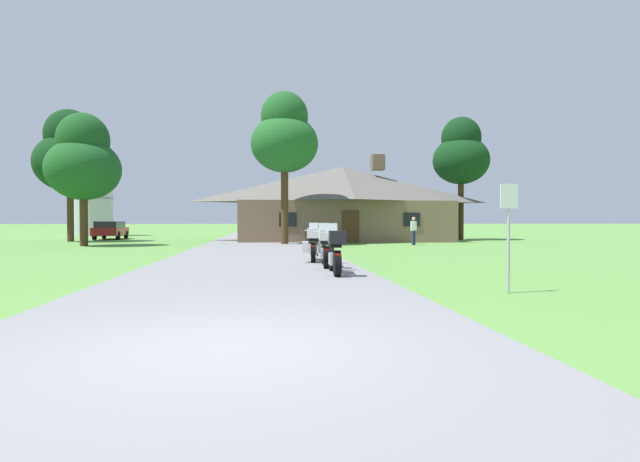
{
  "coord_description": "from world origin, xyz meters",
  "views": [
    {
      "loc": [
        0.38,
        -5.47,
        1.41
      ],
      "look_at": [
        2.95,
        17.95,
        0.96
      ],
      "focal_mm": 28.42,
      "sensor_mm": 36.0,
      "label": 1
    }
  ],
  "objects": [
    {
      "name": "ground_plane",
      "position": [
        0.0,
        20.0,
        0.0
      ],
      "size": [
        500.0,
        500.0,
        0.0
      ],
      "primitive_type": "plane",
      "color": "#56893D"
    },
    {
      "name": "asphalt_driveway",
      "position": [
        0.0,
        18.0,
        0.03
      ],
      "size": [
        6.4,
        80.0,
        0.06
      ],
      "primitive_type": "cube",
      "color": "slate",
      "rests_on": "ground"
    },
    {
      "name": "motorcycle_green_nearest_to_camera",
      "position": [
        2.17,
        7.31,
        0.62
      ],
      "size": [
        0.66,
        2.08,
        1.3
      ],
      "rotation": [
        0.0,
        0.0,
        -0.04
      ],
      "color": "black",
      "rests_on": "asphalt_driveway"
    },
    {
      "name": "motorcycle_green_second_in_row",
      "position": [
        2.18,
        9.46,
        0.62
      ],
      "size": [
        0.66,
        2.08,
        1.3
      ],
      "rotation": [
        0.0,
        0.0,
        -0.07
      ],
      "color": "black",
      "rests_on": "asphalt_driveway"
    },
    {
      "name": "motorcycle_red_farthest_in_row",
      "position": [
        2.02,
        11.46,
        0.61
      ],
      "size": [
        0.85,
        2.08,
        1.3
      ],
      "rotation": [
        0.0,
        0.0,
        -0.1
      ],
      "color": "black",
      "rests_on": "asphalt_driveway"
    },
    {
      "name": "stone_lodge",
      "position": [
        5.94,
        30.55,
        2.74
      ],
      "size": [
        15.4,
        7.69,
        6.22
      ],
      "color": "brown",
      "rests_on": "ground"
    },
    {
      "name": "bystander_white_shirt_near_lodge",
      "position": [
        9.19,
        23.77,
        0.93
      ],
      "size": [
        0.42,
        0.41,
        1.67
      ],
      "rotation": [
        0.0,
        0.0,
        3.92
      ],
      "color": "navy",
      "rests_on": "ground"
    },
    {
      "name": "metal_signpost_roadside",
      "position": [
        5.13,
        3.95,
        1.35
      ],
      "size": [
        0.36,
        0.06,
        2.14
      ],
      "color": "#9EA0A5",
      "rests_on": "ground"
    },
    {
      "name": "tree_right_of_lodge",
      "position": [
        15.19,
        31.49,
        6.49
      ],
      "size": [
        4.23,
        4.23,
        9.29
      ],
      "color": "#422D19",
      "rests_on": "ground"
    },
    {
      "name": "tree_left_near",
      "position": [
        -9.82,
        24.54,
        4.84
      ],
      "size": [
        4.1,
        4.1,
        7.55
      ],
      "color": "#422D19",
      "rests_on": "ground"
    },
    {
      "name": "tree_left_far",
      "position": [
        -12.92,
        31.05,
        5.98
      ],
      "size": [
        4.72,
        4.72,
        9.09
      ],
      "color": "#422D19",
      "rests_on": "ground"
    },
    {
      "name": "tree_by_lodge_front",
      "position": [
        1.58,
        24.79,
        6.46
      ],
      "size": [
        4.01,
        4.01,
        9.14
      ],
      "color": "#422D19",
      "rests_on": "ground"
    },
    {
      "name": "metal_silo_distant",
      "position": [
        -16.24,
        45.92,
        4.13
      ],
      "size": [
        3.79,
        3.79,
        8.24
      ],
      "color": "#B2B7BC",
      "rests_on": "ground"
    },
    {
      "name": "parked_red_suv_far_left",
      "position": [
        -11.6,
        35.64,
        0.78
      ],
      "size": [
        2.11,
        4.7,
        1.4
      ],
      "rotation": [
        0.0,
        0.0,
        0.06
      ],
      "color": "maroon",
      "rests_on": "ground"
    }
  ]
}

